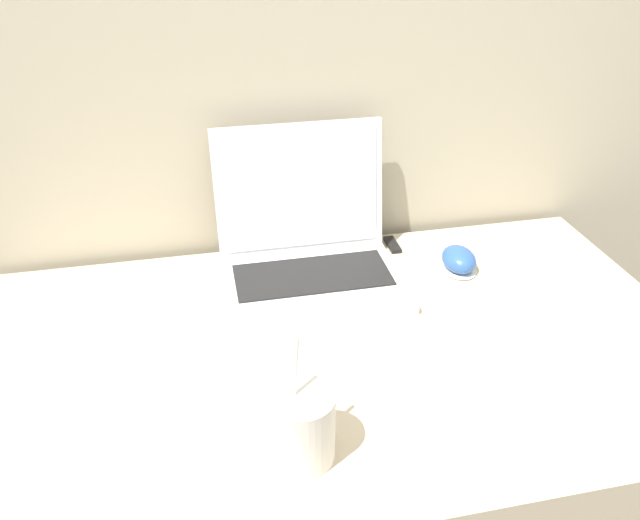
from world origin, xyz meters
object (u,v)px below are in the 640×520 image
at_px(laptop, 308,247).
at_px(usb_stick, 392,245).
at_px(drink_cup, 302,426).
at_px(computer_mouse, 459,261).

xyz_separation_m(laptop, usb_stick, (0.18, 0.07, -0.06)).
bearing_deg(drink_cup, usb_stick, 60.75).
distance_m(computer_mouse, usb_stick, 0.14).
height_order(drink_cup, computer_mouse, drink_cup).
bearing_deg(usb_stick, laptop, -159.11).
bearing_deg(laptop, usb_stick, 20.89).
distance_m(laptop, computer_mouse, 0.28).
bearing_deg(computer_mouse, usb_stick, 130.52).
relative_size(laptop, usb_stick, 5.21).
height_order(laptop, drink_cup, laptop).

